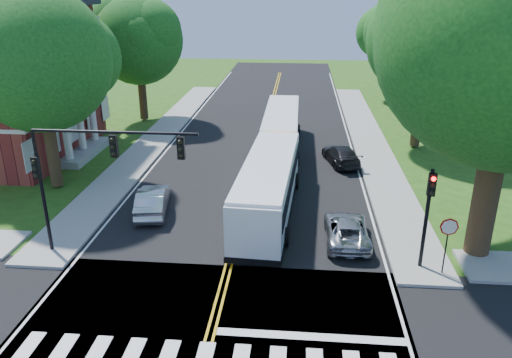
# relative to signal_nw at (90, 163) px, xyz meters

# --- Properties ---
(road) EXTENTS (14.00, 96.00, 0.01)m
(road) POSITION_rel_signal_nw_xyz_m (5.86, 11.57, -4.37)
(road) COLOR black
(road) RESTS_ON ground
(center_line) EXTENTS (0.36, 70.00, 0.01)m
(center_line) POSITION_rel_signal_nw_xyz_m (5.86, 15.57, -4.36)
(center_line) COLOR gold
(center_line) RESTS_ON road
(edge_line_w) EXTENTS (0.12, 70.00, 0.01)m
(edge_line_w) POSITION_rel_signal_nw_xyz_m (-0.94, 15.57, -4.36)
(edge_line_w) COLOR silver
(edge_line_w) RESTS_ON road
(edge_line_e) EXTENTS (0.12, 70.00, 0.01)m
(edge_line_e) POSITION_rel_signal_nw_xyz_m (12.66, 15.57, -4.36)
(edge_line_e) COLOR silver
(edge_line_e) RESTS_ON road
(stop_bar) EXTENTS (6.60, 0.40, 0.01)m
(stop_bar) POSITION_rel_signal_nw_xyz_m (9.36, -4.83, -4.36)
(stop_bar) COLOR silver
(stop_bar) RESTS_ON road
(sidewalk_nw) EXTENTS (2.60, 40.00, 0.15)m
(sidewalk_nw) POSITION_rel_signal_nw_xyz_m (-2.44, 18.57, -4.30)
(sidewalk_nw) COLOR gray
(sidewalk_nw) RESTS_ON ground
(sidewalk_ne) EXTENTS (2.60, 40.00, 0.15)m
(sidewalk_ne) POSITION_rel_signal_nw_xyz_m (14.16, 18.57, -4.30)
(sidewalk_ne) COLOR gray
(sidewalk_ne) RESTS_ON ground
(tree_west_near) EXTENTS (8.00, 8.00, 11.40)m
(tree_west_near) POSITION_rel_signal_nw_xyz_m (-5.64, 7.57, 3.15)
(tree_west_near) COLOR #372616
(tree_west_near) RESTS_ON ground
(tree_west_far) EXTENTS (7.60, 7.60, 10.67)m
(tree_west_far) POSITION_rel_signal_nw_xyz_m (-5.14, 23.57, 2.62)
(tree_west_far) COLOR #372616
(tree_west_far) RESTS_ON ground
(tree_east_mid) EXTENTS (8.40, 8.40, 11.93)m
(tree_east_mid) POSITION_rel_signal_nw_xyz_m (17.36, 17.57, 3.48)
(tree_east_mid) COLOR #372616
(tree_east_mid) RESTS_ON ground
(tree_east_far) EXTENTS (7.20, 7.20, 10.34)m
(tree_east_far) POSITION_rel_signal_nw_xyz_m (18.36, 33.57, 2.48)
(tree_east_far) COLOR #372616
(tree_east_far) RESTS_ON ground
(signal_nw) EXTENTS (7.15, 0.46, 5.66)m
(signal_nw) POSITION_rel_signal_nw_xyz_m (0.00, 0.00, 0.00)
(signal_nw) COLOR black
(signal_nw) RESTS_ON ground
(signal_ne) EXTENTS (0.30, 0.46, 4.40)m
(signal_ne) POSITION_rel_signal_nw_xyz_m (14.06, 0.01, -1.41)
(signal_ne) COLOR black
(signal_ne) RESTS_ON ground
(stop_sign) EXTENTS (0.76, 0.08, 2.53)m
(stop_sign) POSITION_rel_signal_nw_xyz_m (14.86, -0.45, -2.35)
(stop_sign) COLOR black
(stop_sign) RESTS_ON ground
(bus_lead) EXTENTS (3.21, 11.50, 2.94)m
(bus_lead) POSITION_rel_signal_nw_xyz_m (7.20, 5.07, -2.81)
(bus_lead) COLOR white
(bus_lead) RESTS_ON road
(bus_follow) EXTENTS (2.74, 11.18, 2.89)m
(bus_follow) POSITION_rel_signal_nw_xyz_m (7.42, 16.28, -2.84)
(bus_follow) COLOR white
(bus_follow) RESTS_ON road
(hatchback) EXTENTS (2.13, 4.36, 1.38)m
(hatchback) POSITION_rel_signal_nw_xyz_m (1.08, 4.60, -3.68)
(hatchback) COLOR #B6B9BE
(hatchback) RESTS_ON road
(suv) EXTENTS (1.99, 4.28, 1.18)m
(suv) POSITION_rel_signal_nw_xyz_m (11.10, 2.28, -3.77)
(suv) COLOR #A4A7AB
(suv) RESTS_ON road
(dark_sedan) EXTENTS (2.72, 4.61, 1.25)m
(dark_sedan) POSITION_rel_signal_nw_xyz_m (11.61, 13.36, -3.74)
(dark_sedan) COLOR black
(dark_sedan) RESTS_ON road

